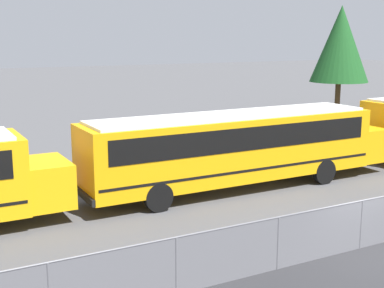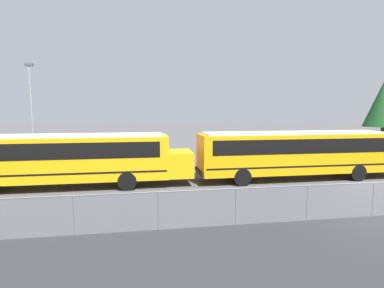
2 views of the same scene
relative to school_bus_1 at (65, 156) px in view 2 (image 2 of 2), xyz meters
name	(u,v)px [view 2 (image 2 of 2)]	position (x,y,z in m)	size (l,w,h in m)	color
ground_plane	(372,216)	(14.09, -7.11, -1.87)	(200.00, 200.00, 0.00)	#4C4C4F
fence	(373,199)	(14.09, -7.11, -1.11)	(84.77, 0.07, 1.49)	#9EA0A5
school_bus_1	(65,156)	(0.00, 0.00, 0.00)	(14.04, 2.62, 3.11)	#EDA80F
school_bus_2	(298,151)	(14.48, -0.04, 0.00)	(14.04, 2.62, 3.11)	orange
light_pole	(32,111)	(-4.13, 7.25, 2.57)	(0.60, 0.24, 8.11)	gray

